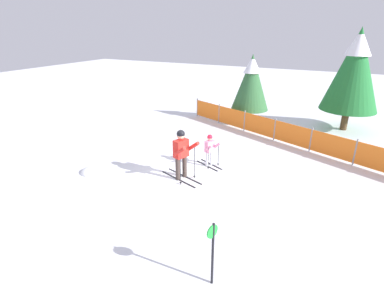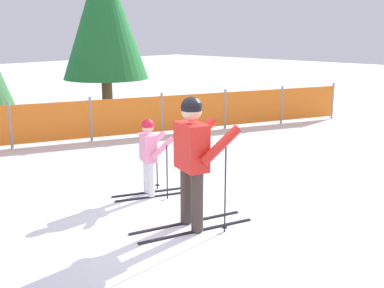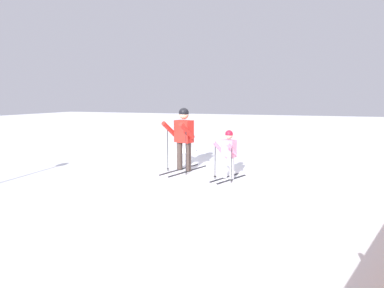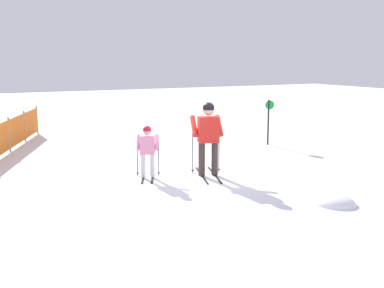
{
  "view_description": "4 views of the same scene",
  "coord_description": "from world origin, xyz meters",
  "px_view_note": "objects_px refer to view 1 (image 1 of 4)",
  "views": [
    {
      "loc": [
        4.39,
        -8.02,
        4.76
      ],
      "look_at": [
        0.09,
        0.68,
        0.95
      ],
      "focal_mm": 28.0,
      "sensor_mm": 36.0,
      "label": 1
    },
    {
      "loc": [
        -4.15,
        -4.1,
        2.52
      ],
      "look_at": [
        0.54,
        0.3,
        0.97
      ],
      "focal_mm": 45.0,
      "sensor_mm": 36.0,
      "label": 2
    },
    {
      "loc": [
        7.57,
        2.69,
        1.94
      ],
      "look_at": [
        0.48,
        0.24,
        0.81
      ],
      "focal_mm": 28.0,
      "sensor_mm": 36.0,
      "label": 3
    },
    {
      "loc": [
        -9.39,
        5.24,
        2.7
      ],
      "look_at": [
        0.1,
        0.3,
        0.78
      ],
      "focal_mm": 45.0,
      "sensor_mm": 36.0,
      "label": 4
    }
  ],
  "objects_px": {
    "skier_adult": "(182,150)",
    "skier_child": "(210,148)",
    "conifer_far": "(355,69)",
    "conifer_near": "(251,81)",
    "safety_fence": "(292,134)",
    "trail_marker": "(213,248)"
  },
  "relations": [
    {
      "from": "skier_adult",
      "to": "skier_child",
      "type": "distance_m",
      "value": 1.43
    },
    {
      "from": "skier_adult",
      "to": "skier_child",
      "type": "xyz_separation_m",
      "value": [
        0.44,
        1.33,
        -0.32
      ]
    },
    {
      "from": "safety_fence",
      "to": "conifer_near",
      "type": "bearing_deg",
      "value": 136.87
    },
    {
      "from": "conifer_far",
      "to": "trail_marker",
      "type": "xyz_separation_m",
      "value": [
        -2.14,
        -11.74,
        -2.09
      ]
    },
    {
      "from": "conifer_far",
      "to": "conifer_near",
      "type": "height_order",
      "value": "conifer_far"
    },
    {
      "from": "skier_child",
      "to": "conifer_near",
      "type": "bearing_deg",
      "value": 117.15
    },
    {
      "from": "conifer_far",
      "to": "conifer_near",
      "type": "xyz_separation_m",
      "value": [
        -4.55,
        -0.97,
        -0.78
      ]
    },
    {
      "from": "conifer_near",
      "to": "skier_adult",
      "type": "bearing_deg",
      "value": -91.7
    },
    {
      "from": "safety_fence",
      "to": "conifer_far",
      "type": "bearing_deg",
      "value": 59.75
    },
    {
      "from": "safety_fence",
      "to": "conifer_near",
      "type": "relative_size",
      "value": 3.16
    },
    {
      "from": "skier_child",
      "to": "trail_marker",
      "type": "relative_size",
      "value": 0.85
    },
    {
      "from": "skier_adult",
      "to": "conifer_near",
      "type": "xyz_separation_m",
      "value": [
        0.21,
        7.12,
        1.16
      ]
    },
    {
      "from": "skier_adult",
      "to": "trail_marker",
      "type": "xyz_separation_m",
      "value": [
        2.62,
        -3.65,
        -0.15
      ]
    },
    {
      "from": "conifer_far",
      "to": "trail_marker",
      "type": "height_order",
      "value": "conifer_far"
    },
    {
      "from": "skier_child",
      "to": "conifer_far",
      "type": "xyz_separation_m",
      "value": [
        4.32,
        6.77,
        2.26
      ]
    },
    {
      "from": "conifer_far",
      "to": "safety_fence",
      "type": "bearing_deg",
      "value": -120.25
    },
    {
      "from": "skier_child",
      "to": "conifer_near",
      "type": "relative_size",
      "value": 0.34
    },
    {
      "from": "trail_marker",
      "to": "conifer_far",
      "type": "bearing_deg",
      "value": 79.66
    },
    {
      "from": "conifer_far",
      "to": "conifer_near",
      "type": "bearing_deg",
      "value": -167.97
    },
    {
      "from": "skier_adult",
      "to": "safety_fence",
      "type": "relative_size",
      "value": 0.15
    },
    {
      "from": "skier_child",
      "to": "safety_fence",
      "type": "height_order",
      "value": "skier_child"
    },
    {
      "from": "conifer_near",
      "to": "trail_marker",
      "type": "relative_size",
      "value": 2.49
    }
  ]
}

